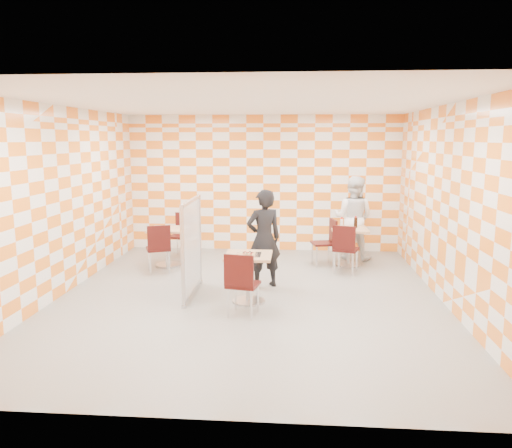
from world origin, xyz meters
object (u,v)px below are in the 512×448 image
(chair_second_front, at_px, (345,245))
(man_dark, at_px, (264,239))
(second_table, at_px, (349,240))
(chair_second_side, at_px, (328,239))
(sport_bottle, at_px, (342,223))
(partition, at_px, (192,247))
(soda_bottle, at_px, (356,222))
(empty_table, at_px, (168,240))
(chair_empty_near, at_px, (159,245))
(chair_empty_far, at_px, (182,231))
(main_table, at_px, (248,270))
(chair_main_front, at_px, (241,280))
(man_white, at_px, (353,218))

(chair_second_front, xyz_separation_m, man_dark, (-1.44, -0.89, 0.29))
(second_table, height_order, chair_second_side, chair_second_side)
(man_dark, bearing_deg, sport_bottle, -154.71)
(partition, height_order, sport_bottle, partition)
(man_dark, distance_m, sport_bottle, 2.22)
(second_table, distance_m, soda_bottle, 0.38)
(empty_table, xyz_separation_m, chair_empty_near, (-0.02, -0.59, 0.04))
(chair_empty_far, relative_size, partition, 0.60)
(soda_bottle, bearing_deg, sport_bottle, 169.10)
(chair_second_front, bearing_deg, second_table, 77.86)
(main_table, relative_size, partition, 0.48)
(second_table, height_order, soda_bottle, soda_bottle)
(second_table, distance_m, chair_empty_far, 3.49)
(chair_empty_near, relative_size, sport_bottle, 4.62)
(man_dark, distance_m, soda_bottle, 2.36)
(chair_empty_far, bearing_deg, chair_second_side, -10.26)
(chair_main_front, distance_m, chair_empty_near, 2.82)
(soda_bottle, bearing_deg, chair_main_front, -121.53)
(sport_bottle, bearing_deg, partition, -138.74)
(chair_second_front, relative_size, man_dark, 0.56)
(chair_empty_near, distance_m, chair_empty_far, 1.40)
(second_table, distance_m, man_dark, 2.24)
(chair_main_front, distance_m, sport_bottle, 3.62)
(main_table, distance_m, chair_empty_near, 2.36)
(chair_empty_far, bearing_deg, sport_bottle, -6.61)
(soda_bottle, bearing_deg, main_table, -127.46)
(chair_second_front, distance_m, partition, 2.95)
(man_white, bearing_deg, man_dark, 73.55)
(partition, xyz_separation_m, man_white, (2.83, 2.71, 0.07))
(main_table, distance_m, chair_empty_far, 3.36)
(main_table, distance_m, chair_main_front, 0.68)
(chair_second_side, bearing_deg, main_table, -119.74)
(chair_second_side, relative_size, man_dark, 0.56)
(chair_second_side, distance_m, chair_empty_far, 3.09)
(empty_table, xyz_separation_m, chair_main_front, (1.75, -2.78, 0.04))
(man_white, distance_m, soda_bottle, 0.53)
(empty_table, distance_m, man_white, 3.82)
(chair_empty_near, xyz_separation_m, man_white, (3.72, 1.49, 0.32))
(main_table, bearing_deg, partition, 163.05)
(soda_bottle, bearing_deg, chair_second_front, -109.95)
(man_dark, bearing_deg, chair_empty_far, -71.97)
(chair_main_front, relative_size, chair_second_side, 1.00)
(man_white, bearing_deg, chair_main_front, 84.30)
(partition, relative_size, man_white, 0.90)
(main_table, relative_size, empty_table, 1.00)
(chair_empty_far, distance_m, soda_bottle, 3.62)
(chair_second_front, relative_size, chair_empty_far, 1.00)
(sport_bottle, bearing_deg, man_white, 59.34)
(partition, bearing_deg, empty_table, 115.41)
(second_table, bearing_deg, chair_main_front, -120.48)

